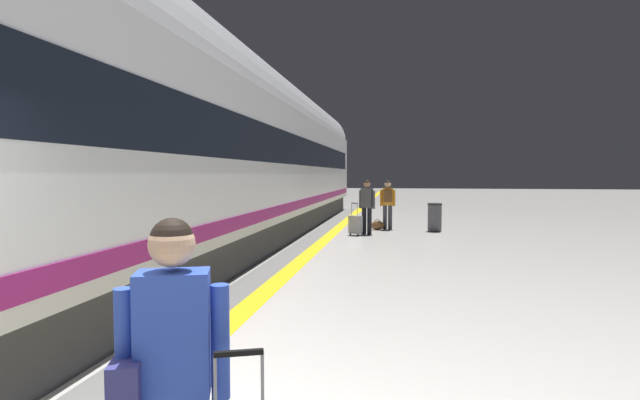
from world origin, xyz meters
The scene contains 9 objects.
safety_line_strip centered at (-0.77, 10.00, 0.00)m, with size 0.36×80.00×0.01m, color yellow.
tactile_edge_band centered at (-1.13, 10.00, 0.00)m, with size 0.67×80.00×0.01m, color slate.
high_speed_train centered at (-2.94, 8.96, 2.50)m, with size 2.94×29.62×4.97m.
traveller_foreground centered at (0.25, 0.21, 0.95)m, with size 0.53×0.39×1.65m.
passenger_near centered at (0.90, 13.99, 0.97)m, with size 0.51×0.34×1.64m.
duffel_bag_near centered at (0.58, 13.81, 0.15)m, with size 0.44×0.26×0.36m.
passenger_mid centered at (0.30, 12.58, 0.97)m, with size 0.50×0.30×1.67m.
suitcase_mid centered at (-0.01, 12.30, 0.33)m, with size 0.44×0.38×0.99m.
waste_bin centered at (2.41, 13.74, 0.46)m, with size 0.46×0.46×0.91m.
Camera 1 is at (1.30, -1.78, 1.85)m, focal length 26.40 mm.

